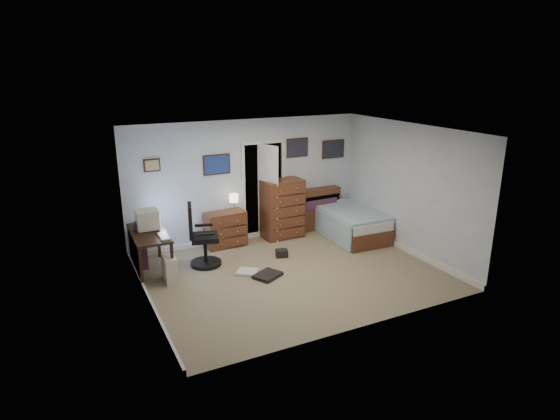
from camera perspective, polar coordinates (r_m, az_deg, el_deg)
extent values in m
cube|color=gray|center=(8.33, 1.51, -7.78)|extent=(5.00, 4.00, 0.02)
cube|color=black|center=(8.45, -15.71, -2.74)|extent=(0.62, 1.30, 0.04)
cube|color=black|center=(8.00, -16.57, -6.81)|extent=(0.05, 0.05, 0.70)
cube|color=black|center=(8.07, -12.97, -6.30)|extent=(0.05, 0.05, 0.70)
cube|color=black|center=(9.11, -17.75, -3.95)|extent=(0.05, 0.05, 0.70)
cube|color=black|center=(9.17, -14.59, -3.53)|extent=(0.05, 0.05, 0.70)
cube|color=black|center=(8.53, -17.36, -5.03)|extent=(0.06, 1.18, 0.49)
cube|color=beige|center=(8.53, -15.88, -1.10)|extent=(0.38, 0.36, 0.33)
cube|color=#8CB2F2|center=(8.56, -14.62, -0.94)|extent=(0.02, 0.28, 0.22)
cube|color=beige|center=(8.59, -15.79, -2.22)|extent=(0.25, 0.25, 0.02)
cube|color=beige|center=(8.15, -14.00, -3.11)|extent=(0.16, 0.40, 0.02)
cube|color=beige|center=(8.17, -13.28, -7.02)|extent=(0.21, 0.42, 0.44)
cube|color=black|center=(8.18, -12.57, -6.91)|extent=(0.01, 0.30, 0.34)
cylinder|color=black|center=(8.75, -9.00, -6.42)|extent=(0.69, 0.69, 0.07)
cylinder|color=black|center=(8.66, -9.08, -4.97)|extent=(0.08, 0.08, 0.44)
cube|color=black|center=(8.57, -9.16, -3.35)|extent=(0.59, 0.59, 0.09)
cube|color=black|center=(8.45, -10.89, -1.30)|extent=(0.17, 0.44, 0.60)
cube|color=black|center=(8.27, -9.11, -2.98)|extent=(0.33, 0.14, 0.04)
cube|color=black|center=(8.76, -9.29, -1.82)|extent=(0.33, 0.14, 0.04)
cube|color=maroon|center=(8.70, -16.57, -4.20)|extent=(0.18, 0.18, 0.88)
cube|color=brown|center=(9.48, -6.67, -2.33)|extent=(0.83, 0.46, 0.72)
cylinder|color=gold|center=(9.43, -5.61, -0.05)|extent=(0.11, 0.11, 0.02)
cylinder|color=gold|center=(9.40, -5.63, 0.57)|extent=(0.02, 0.02, 0.21)
cylinder|color=beige|center=(9.36, -5.65, 1.47)|extent=(0.19, 0.19, 0.16)
cube|color=black|center=(10.10, -2.79, 2.78)|extent=(0.90, 0.60, 2.00)
cube|color=white|center=(9.63, -4.46, 2.05)|extent=(0.06, 0.05, 2.00)
cube|color=white|center=(9.99, 0.33, 2.65)|extent=(0.06, 0.05, 2.00)
cube|color=white|center=(9.60, -2.08, 8.26)|extent=(0.96, 0.05, 0.06)
cube|color=white|center=(9.69, -1.99, 2.18)|extent=(0.31, 0.77, 2.00)
sphere|color=gold|center=(9.69, 0.05, 2.18)|extent=(0.06, 0.06, 0.06)
cube|color=brown|center=(9.85, 0.28, 0.16)|extent=(0.87, 0.53, 1.25)
cube|color=brown|center=(10.45, 4.67, 0.18)|extent=(1.04, 0.31, 0.92)
cube|color=black|center=(10.34, 4.93, 0.99)|extent=(0.95, 0.15, 0.31)
cube|color=maroon|center=(10.35, 4.92, 0.77)|extent=(0.83, 0.17, 0.23)
cube|color=brown|center=(10.21, 8.26, -2.08)|extent=(1.05, 1.98, 0.34)
cube|color=white|center=(10.13, 8.32, -0.70)|extent=(1.01, 1.94, 0.18)
cube|color=#5F96B1|center=(10.02, 8.64, -0.27)|extent=(1.09, 1.69, 0.10)
cube|color=#5F96B1|center=(9.84, 6.04, -2.11)|extent=(0.10, 1.66, 0.53)
cube|color=#768BBC|center=(10.68, 6.26, 1.14)|extent=(0.55, 0.39, 0.13)
cube|color=#331E11|center=(8.98, -15.34, 5.29)|extent=(0.30, 0.03, 0.24)
cube|color=#9D8156|center=(8.96, -15.31, 5.27)|extent=(0.25, 0.01, 0.19)
cube|color=#331E11|center=(9.31, -7.72, 5.52)|extent=(0.55, 0.03, 0.40)
cube|color=#0E0C58|center=(9.29, -7.69, 5.50)|extent=(0.50, 0.01, 0.35)
cube|color=#331E11|center=(9.98, 2.13, 7.61)|extent=(0.50, 0.03, 0.40)
cube|color=black|center=(9.97, 2.18, 7.60)|extent=(0.45, 0.01, 0.35)
cube|color=#331E11|center=(10.45, 6.50, 7.39)|extent=(0.55, 0.03, 0.40)
cube|color=black|center=(10.44, 6.55, 7.38)|extent=(0.50, 0.01, 0.35)
cube|color=black|center=(8.18, -1.51, -7.96)|extent=(0.57, 0.52, 0.06)
cube|color=silver|center=(8.33, -3.99, -7.56)|extent=(0.46, 0.46, 0.05)
cube|color=black|center=(8.99, 0.22, -5.28)|extent=(0.26, 0.24, 0.14)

